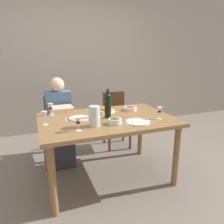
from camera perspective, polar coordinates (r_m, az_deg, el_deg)
The scene contains 21 objects.
ground_plane at distance 2.71m, azimuth -1.27°, elevation -17.17°, with size 8.00×8.00×0.00m, color slate.
back_wall at distance 4.16m, azimuth -10.64°, elevation 14.37°, with size 8.00×0.10×2.80m, color #A3998E.
dining_table at distance 2.42m, azimuth -1.37°, elevation -3.72°, with size 1.50×1.00×0.76m.
wine_bottle at distance 2.37m, azimuth -1.15°, elevation 1.78°, with size 0.07×0.07×0.33m.
water_pitcher at distance 2.10m, azimuth -4.75°, elevation -1.45°, with size 0.16×0.11×0.21m.
baked_tart at distance 2.64m, azimuth -2.26°, elevation 0.66°, with size 0.29×0.29×0.06m.
salad_bowl at distance 2.72m, azimuth 5.03°, elevation 1.03°, with size 0.16×0.16×0.05m.
olive_bowl at distance 2.18m, azimuth 0.79°, elevation -2.37°, with size 0.14×0.14×0.07m.
wine_glass_left_diner at distance 2.58m, azimuth -16.35°, elevation 1.29°, with size 0.07×0.07×0.14m.
wine_glass_right_diner at distance 2.39m, azimuth 12.79°, elevation 0.38°, with size 0.06×0.06×0.14m.
wine_glass_centre at distance 2.24m, azimuth -17.85°, elevation -0.84°, with size 0.06×0.06×0.14m.
wine_glass_spare at distance 1.99m, azimuth -9.21°, elevation -2.51°, with size 0.06×0.06×0.14m.
dinner_plate_left_setting at distance 2.25m, azimuth 7.02°, elevation -2.68°, with size 0.26×0.26×0.01m, color silver.
dinner_plate_right_setting at distance 2.39m, azimuth -8.85°, elevation -1.66°, with size 0.23×0.23×0.01m, color silver.
fork_left_setting at distance 2.19m, azimuth 3.52°, elevation -3.22°, with size 0.16×0.01×0.01m, color silver.
knife_left_setting at distance 2.32m, azimuth 10.30°, elevation -2.33°, with size 0.18×0.01×0.01m, color silver.
knife_right_setting at distance 2.42m, azimuth -5.38°, elevation -1.38°, with size 0.18×0.01×0.01m, color silver.
spoon_right_setting at distance 2.37m, azimuth -12.40°, elevation -2.11°, with size 0.16×0.01×0.01m, color silver.
chair_left at distance 3.19m, azimuth -14.32°, elevation -2.62°, with size 0.40×0.40×0.87m.
diner_left at distance 2.93m, azimuth -13.90°, elevation -1.75°, with size 0.34×0.50×1.16m.
chair_right at distance 3.41m, azimuth 0.92°, elevation -0.96°, with size 0.43×0.43×0.87m.
Camera 1 is at (-0.76, -2.15, 1.46)m, focal length 33.69 mm.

